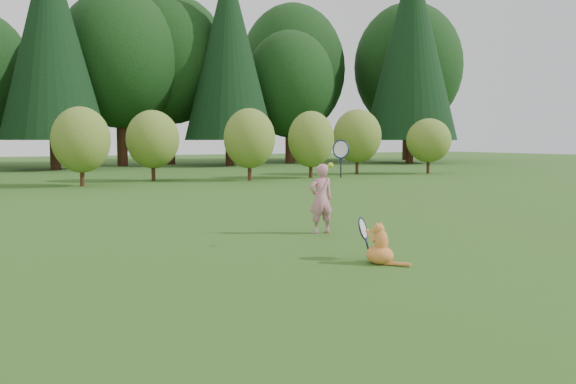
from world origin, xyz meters
TOP-DOWN VIEW (x-y plane):
  - ground at (0.00, 0.00)m, footprint 100.00×100.00m
  - shrub_row at (0.00, 13.00)m, footprint 28.00×3.00m
  - woodland_backdrop at (0.00, 23.00)m, footprint 48.00×10.00m
  - child at (0.84, 0.88)m, footprint 0.64×0.41m
  - cat at (0.35, -1.34)m, footprint 0.44×0.75m
  - tennis_ball at (0.39, -0.14)m, footprint 0.07×0.07m

SIDE VIEW (x-z plane):
  - ground at x=0.00m, z-range 0.00..0.00m
  - cat at x=0.35m, z-range -0.08..0.61m
  - child at x=0.84m, z-range -0.25..1.42m
  - tennis_ball at x=0.39m, z-range 1.11..1.18m
  - shrub_row at x=0.00m, z-range 0.00..2.80m
  - woodland_backdrop at x=0.00m, z-range 0.00..15.00m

